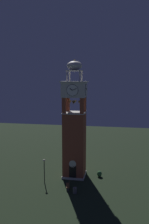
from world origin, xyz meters
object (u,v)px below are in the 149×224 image
clock_tower (74,130)px  park_bench (68,185)px  trash_bin (75,190)px  lamp_post (44,166)px

clock_tower → park_bench: (-0.07, -4.53, -7.02)m
park_bench → trash_bin: 1.67m
lamp_post → park_bench: bearing=-18.5°
park_bench → lamp_post: bearing=161.5°
clock_tower → trash_bin: bearing=-79.3°
lamp_post → trash_bin: size_ratio=4.48×
lamp_post → trash_bin: lamp_post is taller
clock_tower → trash_bin: clock_tower is taller
park_bench → lamp_post: 4.60m
park_bench → lamp_post: lamp_post is taller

